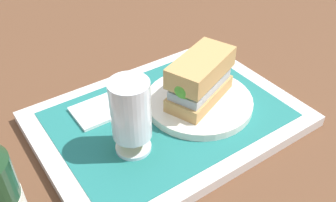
% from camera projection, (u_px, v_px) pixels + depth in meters
% --- Properties ---
extents(ground_plane, '(3.00, 3.00, 0.00)m').
position_uv_depth(ground_plane, '(168.00, 123.00, 0.66)').
color(ground_plane, brown).
extents(tray, '(0.44, 0.32, 0.02)m').
position_uv_depth(tray, '(168.00, 119.00, 0.66)').
color(tray, silver).
rests_on(tray, ground_plane).
extents(placemat, '(0.38, 0.27, 0.00)m').
position_uv_depth(placemat, '(168.00, 114.00, 0.65)').
color(placemat, '#1E6B66').
rests_on(placemat, tray).
extents(plate, '(0.19, 0.19, 0.01)m').
position_uv_depth(plate, '(199.00, 102.00, 0.67)').
color(plate, silver).
rests_on(plate, placemat).
extents(sandwich, '(0.14, 0.11, 0.08)m').
position_uv_depth(sandwich, '(199.00, 79.00, 0.63)').
color(sandwich, tan).
rests_on(sandwich, plate).
extents(beer_glass, '(0.06, 0.06, 0.12)m').
position_uv_depth(beer_glass, '(131.00, 113.00, 0.54)').
color(beer_glass, silver).
rests_on(beer_glass, placemat).
extents(napkin_folded, '(0.09, 0.07, 0.01)m').
position_uv_depth(napkin_folded, '(100.00, 110.00, 0.66)').
color(napkin_folded, white).
rests_on(napkin_folded, placemat).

